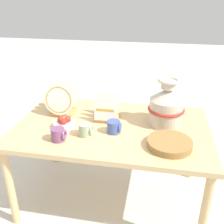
# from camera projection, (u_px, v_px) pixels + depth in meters

# --- Properties ---
(ground_plane) EXTENTS (14.00, 14.00, 0.00)m
(ground_plane) POSITION_uv_depth(u_px,v_px,m) (112.00, 196.00, 2.21)
(ground_plane) COLOR beige
(display_table) EXTENTS (1.41, 0.88, 0.68)m
(display_table) POSITION_uv_depth(u_px,v_px,m) (112.00, 134.00, 1.95)
(display_table) COLOR tan
(display_table) RESTS_ON ground_plane
(ceramic_vase) EXTENTS (0.27, 0.27, 0.35)m
(ceramic_vase) POSITION_uv_depth(u_px,v_px,m) (166.00, 105.00, 1.89)
(ceramic_vase) COLOR beige
(ceramic_vase) RESTS_ON display_table
(dish_rack_round_plates) EXTENTS (0.24, 0.19, 0.26)m
(dish_rack_round_plates) POSITION_uv_depth(u_px,v_px,m) (62.00, 101.00, 2.06)
(dish_rack_round_plates) COLOR tan
(dish_rack_round_plates) RESTS_ON display_table
(dish_rack_square_plates) EXTENTS (0.18, 0.18, 0.18)m
(dish_rack_square_plates) POSITION_uv_depth(u_px,v_px,m) (107.00, 112.00, 2.00)
(dish_rack_square_plates) COLOR tan
(dish_rack_square_plates) RESTS_ON display_table
(wicker_charger_stack) EXTENTS (0.29, 0.29, 0.04)m
(wicker_charger_stack) POSITION_uv_depth(u_px,v_px,m) (170.00, 144.00, 1.66)
(wicker_charger_stack) COLOR olive
(wicker_charger_stack) RESTS_ON display_table
(mug_plum_glaze) EXTENTS (0.10, 0.09, 0.09)m
(mug_plum_glaze) POSITION_uv_depth(u_px,v_px,m) (58.00, 134.00, 1.72)
(mug_plum_glaze) COLOR #7A4770
(mug_plum_glaze) RESTS_ON display_table
(mug_cobalt_glaze) EXTENTS (0.10, 0.09, 0.09)m
(mug_cobalt_glaze) POSITION_uv_depth(u_px,v_px,m) (114.00, 127.00, 1.81)
(mug_cobalt_glaze) COLOR #42569E
(mug_cobalt_glaze) RESTS_ON display_table
(mug_sage_glaze) EXTENTS (0.10, 0.09, 0.09)m
(mug_sage_glaze) POSITION_uv_depth(u_px,v_px,m) (86.00, 130.00, 1.78)
(mug_sage_glaze) COLOR #9EB28E
(mug_sage_glaze) RESTS_ON display_table
(fruit_bowl) EXTENTS (0.16, 0.16, 0.08)m
(fruit_bowl) POSITION_uv_depth(u_px,v_px,m) (64.00, 123.00, 1.89)
(fruit_bowl) COLOR white
(fruit_bowl) RESTS_ON display_table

